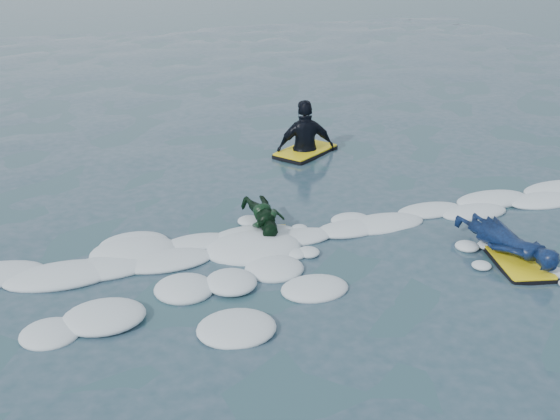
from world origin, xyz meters
The scene contains 5 objects.
ground centered at (0.00, 0.00, 0.00)m, with size 120.00×120.00×0.00m, color #1C3A44.
foam_band centered at (0.00, 1.03, 0.00)m, with size 12.00×3.10×0.30m, color silver, non-canonical shape.
prone_woman_unit centered at (2.93, -0.01, 0.21)m, with size 0.83×1.67×0.42m.
prone_child_unit centered at (0.22, 1.76, 0.21)m, with size 0.66×1.18×0.42m.
waiting_rider_unit centered at (2.02, 4.88, 0.08)m, with size 1.42×1.27×1.87m.
Camera 1 is at (-2.53, -6.72, 4.09)m, focal length 45.00 mm.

